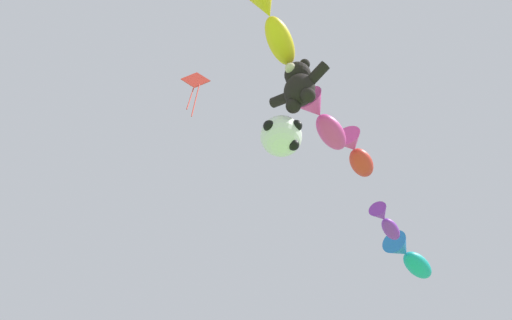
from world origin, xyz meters
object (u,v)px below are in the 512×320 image
at_px(soccer_ball_kite, 282,136).
at_px(fish_kite_crimson, 356,153).
at_px(fish_kite_goldfin, 272,22).
at_px(fish_kite_teal, 409,257).
at_px(fish_kite_magenta, 323,119).
at_px(fish_kite_violet, 386,222).
at_px(teddy_bear_kite, 299,85).
at_px(diamond_kite, 195,85).

bearing_deg(soccer_ball_kite, fish_kite_crimson, 87.10).
xyz_separation_m(fish_kite_goldfin, fish_kite_teal, (-2.18, 10.43, 0.31)).
xyz_separation_m(fish_kite_goldfin, fish_kite_magenta, (-0.61, 2.90, -0.68)).
distance_m(fish_kite_magenta, fish_kite_violet, 4.83).
relative_size(soccer_ball_kite, fish_kite_crimson, 0.60).
bearing_deg(teddy_bear_kite, fish_kite_goldfin, -78.29).
xyz_separation_m(teddy_bear_kite, fish_kite_magenta, (-0.33, 1.54, 0.45)).
bearing_deg(diamond_kite, fish_kite_goldfin, -2.64).
xyz_separation_m(fish_kite_goldfin, fish_kite_violet, (-1.54, 7.63, -0.46)).
bearing_deg(fish_kite_goldfin, soccer_ball_kite, 124.60).
xyz_separation_m(fish_kite_violet, fish_kite_teal, (-0.64, 2.79, 0.77)).
relative_size(fish_kite_goldfin, fish_kite_crimson, 1.26).
xyz_separation_m(fish_kite_crimson, fish_kite_violet, (-0.61, 2.39, -0.83)).
bearing_deg(diamond_kite, soccer_ball_kite, 37.89).
relative_size(soccer_ball_kite, fish_kite_goldfin, 0.48).
relative_size(fish_kite_violet, diamond_kite, 0.68).
xyz_separation_m(teddy_bear_kite, diamond_kite, (-2.71, -1.22, 1.45)).
distance_m(fish_kite_goldfin, fish_kite_teal, 10.66).
xyz_separation_m(fish_kite_crimson, diamond_kite, (-2.07, -5.11, -0.05)).
height_order(fish_kite_teal, diamond_kite, diamond_kite).
xyz_separation_m(fish_kite_magenta, fish_kite_crimson, (-0.32, 2.35, 1.05)).
distance_m(teddy_bear_kite, soccer_ball_kite, 1.50).
relative_size(teddy_bear_kite, fish_kite_violet, 1.12).
xyz_separation_m(teddy_bear_kite, fish_kite_violet, (-1.26, 6.27, 0.67)).
bearing_deg(fish_kite_magenta, soccer_ball_kite, -111.22).
xyz_separation_m(fish_kite_magenta, fish_kite_violet, (-0.93, 4.74, 0.22)).
relative_size(fish_kite_goldfin, fish_kite_violet, 1.44).
bearing_deg(fish_kite_crimson, fish_kite_violet, 104.43).
bearing_deg(teddy_bear_kite, fish_kite_violet, 101.33).
bearing_deg(teddy_bear_kite, fish_kite_magenta, 101.95).
distance_m(soccer_ball_kite, diamond_kite, 3.59).
relative_size(teddy_bear_kite, soccer_ball_kite, 1.63).
relative_size(fish_kite_violet, fish_kite_teal, 0.68).
height_order(soccer_ball_kite, fish_kite_goldfin, fish_kite_goldfin).
bearing_deg(diamond_kite, fish_kite_crimson, 67.93).
relative_size(fish_kite_teal, diamond_kite, 1.00).
bearing_deg(diamond_kite, fish_kite_violet, 79.01).
relative_size(soccer_ball_kite, fish_kite_teal, 0.47).
distance_m(fish_kite_magenta, fish_kite_crimson, 2.59).
xyz_separation_m(teddy_bear_kite, fish_kite_teal, (-1.90, 9.07, 1.44)).
bearing_deg(fish_kite_teal, soccer_ball_kite, -83.06).
height_order(fish_kite_crimson, fish_kite_teal, fish_kite_crimson).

